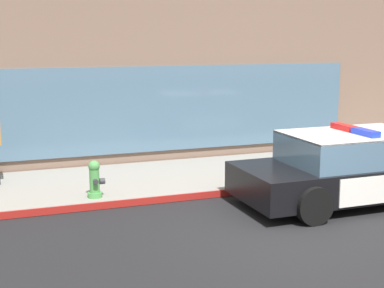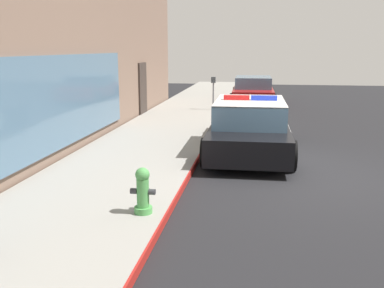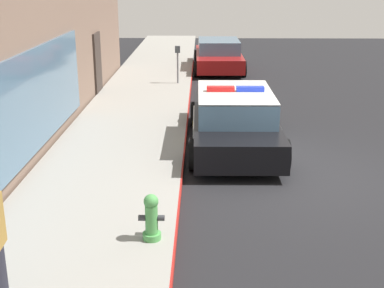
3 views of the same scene
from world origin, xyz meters
name	(u,v)px [view 3 (image 3 of 3)]	position (x,y,z in m)	size (l,w,h in m)	color
ground	(304,179)	(0.00, 0.00, 0.00)	(48.00, 48.00, 0.00)	black
sidewalk	(106,174)	(0.00, 4.02, 0.07)	(48.00, 3.06, 0.15)	gray
curb_red_paint	(182,175)	(0.00, 2.48, 0.08)	(28.80, 0.04, 0.14)	maroon
police_cruiser	(234,119)	(2.09, 1.32, 0.68)	(5.02, 2.14, 1.49)	black
fire_hydrant	(151,218)	(-2.83, 2.83, 0.50)	(0.34, 0.39, 0.73)	#4C994C
car_down_street	(219,55)	(12.49, 1.38, 0.63)	(4.72, 2.13, 1.29)	maroon
parking_meter	(178,57)	(8.93, 2.96, 1.08)	(0.12, 0.18, 1.34)	slate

